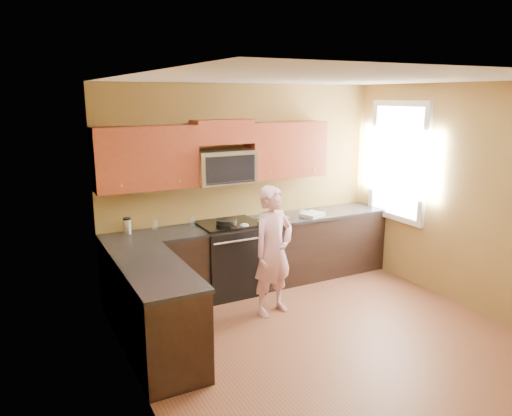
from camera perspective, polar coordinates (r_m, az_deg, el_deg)
floor at (r=5.41m, az=8.57°, el=-15.10°), size 4.00×4.00×0.00m
ceiling at (r=4.78m, az=9.71°, el=14.78°), size 4.00×4.00×0.00m
wall_back at (r=6.60m, az=-1.27°, el=2.68°), size 4.00×0.00×4.00m
wall_left at (r=4.09m, az=-14.10°, el=-4.30°), size 0.00×4.00×4.00m
wall_right at (r=6.30m, az=23.89°, el=1.05°), size 0.00×4.00×4.00m
cabinet_back_run at (r=6.57m, az=-0.07°, el=-5.58°), size 4.00×0.60×0.88m
cabinet_left_run at (r=5.03m, az=-11.79°, el=-11.93°), size 0.60×1.60×0.88m
countertop_back at (r=6.42m, az=-0.03°, el=-1.71°), size 4.00×0.62×0.04m
countertop_left at (r=4.86m, az=-11.93°, el=-6.98°), size 0.62×1.60×0.04m
stove at (r=6.37m, az=-3.17°, el=-5.87°), size 0.76×0.65×0.95m
microwave at (r=6.23m, az=-3.76°, el=2.97°), size 0.76×0.40×0.42m
upper_cab_left at (r=5.94m, az=-12.67°, el=2.18°), size 1.22×0.33×0.75m
upper_cab_right at (r=6.69m, az=3.51°, el=3.68°), size 1.12×0.33×0.75m
upper_cab_over_mw at (r=6.18m, az=-3.99°, el=8.96°), size 0.76×0.33×0.30m
window at (r=7.03m, az=16.41°, el=5.29°), size 0.06×1.06×1.66m
woman at (r=5.69m, az=2.03°, el=-5.07°), size 0.63×0.49×1.54m
frying_pan at (r=6.17m, az=-3.50°, el=-1.88°), size 0.30×0.49×0.06m
butter_tub at (r=6.30m, az=0.76°, el=-1.82°), size 0.17×0.17×0.10m
toast_slice at (r=6.58m, az=3.42°, el=-1.13°), size 0.13×0.13×0.01m
napkin_a at (r=6.08m, az=-1.37°, el=-2.09°), size 0.11×0.12×0.06m
napkin_b at (r=6.78m, az=5.54°, el=-0.51°), size 0.14×0.15×0.07m
dish_towel at (r=6.70m, az=6.64°, el=-0.78°), size 0.37×0.33×0.05m
travel_mug at (r=6.03m, az=-14.86°, el=-2.96°), size 0.12×0.12×0.20m
glass_a at (r=6.14m, az=-11.83°, el=-1.93°), size 0.09×0.09×0.12m
glass_c at (r=6.22m, az=-7.50°, el=-1.57°), size 0.09×0.09×0.12m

